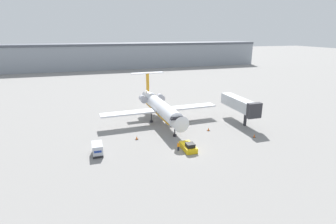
% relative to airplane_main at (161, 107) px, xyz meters
% --- Properties ---
extents(ground_plane, '(600.00, 600.00, 0.00)m').
position_rel_airplane_main_xyz_m(ground_plane, '(0.48, -17.09, -3.84)').
color(ground_plane, gray).
extents(terminal_building, '(180.00, 16.80, 14.47)m').
position_rel_airplane_main_xyz_m(terminal_building, '(0.48, 102.91, 3.42)').
color(terminal_building, '#8C939E').
rests_on(terminal_building, ground).
extents(airplane_main, '(28.35, 25.63, 10.44)m').
position_rel_airplane_main_xyz_m(airplane_main, '(0.00, 0.00, 0.00)').
color(airplane_main, silver).
rests_on(airplane_main, ground).
extents(pushback_tug, '(2.10, 4.38, 1.67)m').
position_rel_airplane_main_xyz_m(pushback_tug, '(0.62, -16.44, -3.23)').
color(pushback_tug, yellow).
rests_on(pushback_tug, ground).
extents(luggage_cart, '(1.77, 3.28, 2.09)m').
position_rel_airplane_main_xyz_m(luggage_cart, '(-15.51, -13.39, -2.79)').
color(luggage_cart, '#232326').
rests_on(luggage_cart, ground).
extents(worker_near_tug, '(0.40, 0.24, 1.75)m').
position_rel_airplane_main_xyz_m(worker_near_tug, '(-1.28, -16.27, -2.92)').
color(worker_near_tug, '#232838').
rests_on(worker_near_tug, ground).
extents(traffic_cone_left, '(0.60, 0.60, 0.70)m').
position_rel_airplane_main_xyz_m(traffic_cone_left, '(-7.57, -8.74, -3.51)').
color(traffic_cone_left, black).
rests_on(traffic_cone_left, ground).
extents(traffic_cone_right, '(0.60, 0.60, 0.71)m').
position_rel_airplane_main_xyz_m(traffic_cone_right, '(8.53, -8.64, -3.50)').
color(traffic_cone_right, black).
rests_on(traffic_cone_right, ground).
extents(traffic_cone_mid, '(0.51, 0.51, 0.72)m').
position_rel_airplane_main_xyz_m(traffic_cone_mid, '(15.93, -14.96, -3.49)').
color(traffic_cone_mid, black).
rests_on(traffic_cone_mid, ground).
extents(jet_bridge, '(3.20, 13.12, 6.19)m').
position_rel_airplane_main_xyz_m(jet_bridge, '(18.11, -5.51, 0.62)').
color(jet_bridge, '#2D2D33').
rests_on(jet_bridge, ground).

